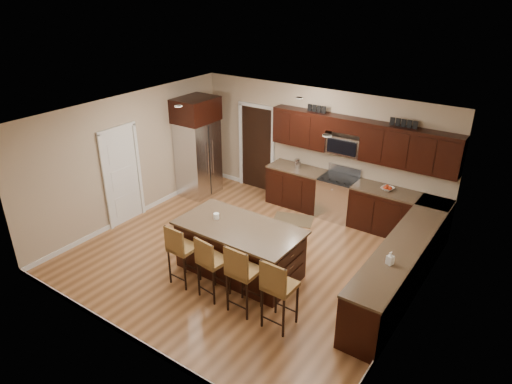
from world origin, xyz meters
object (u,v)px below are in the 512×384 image
Objects in this scene: stool_right at (241,272)px; island at (239,251)px; range at (337,197)px; refrigerator at (198,146)px; stool_extra at (278,287)px; stool_mid at (210,261)px; stool_left at (180,248)px.

island is at bearing 129.32° from stool_right.
range is 3.76m from stool_right.
refrigerator is 1.98× the size of stool_extra.
stool_mid is 1.27m from stool_extra.
stool_right is at bearing -87.43° from range.
stool_right is at bearing -40.61° from refrigerator.
stool_left is at bearing -124.85° from island.
island is 1.60m from stool_extra.
refrigerator is (-2.84, 2.97, 0.51)m from stool_mid.
stool_left is 3.73m from refrigerator.
stool_right reaches higher than island.
refrigerator is at bearing 145.06° from stool_extra.
stool_mid is (0.05, -0.85, 0.26)m from island.
island is 3.59m from refrigerator.
range is at bearing 13.18° from refrigerator.
stool_left reaches higher than range.
range is 0.50× the size of island.
stool_right is (0.17, -3.75, 0.27)m from range.
stool_right is 4.59m from refrigerator.
range reaches higher than island.
stool_extra reaches higher than stool_mid.
stool_right reaches higher than range.
island is at bearing -37.23° from refrigerator.
stool_left is at bearing -106.41° from range.
refrigerator is (-2.79, 2.12, 0.78)m from island.
range is 0.99× the size of stool_left.
stool_extra reaches higher than stool_left.
island is at bearing 148.19° from stool_extra.
stool_mid is 0.63m from stool_right.
stool_extra is at bearing -77.68° from range.
island is at bearing -99.92° from range.
stool_right is (0.67, -0.85, 0.31)m from island.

